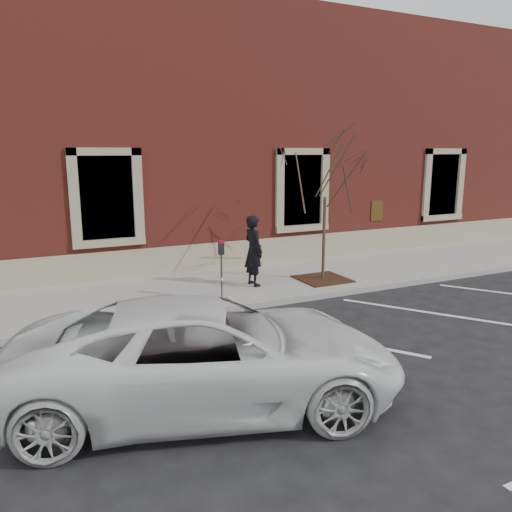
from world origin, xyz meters
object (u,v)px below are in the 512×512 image
parking_meter (221,258)px  white_truck (208,354)px  sapling (326,174)px  man (253,251)px

parking_meter → white_truck: (-1.95, -4.38, -0.36)m
parking_meter → white_truck: bearing=-136.5°
sapling → white_truck: sapling is taller
man → sapling: bearing=-104.4°
man → white_truck: size_ratio=0.33×
man → white_truck: 6.05m
parking_meter → man: bearing=10.3°
man → sapling: (1.96, -0.30, 1.95)m
parking_meter → white_truck: size_ratio=0.26×
parking_meter → sapling: size_ratio=0.35×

